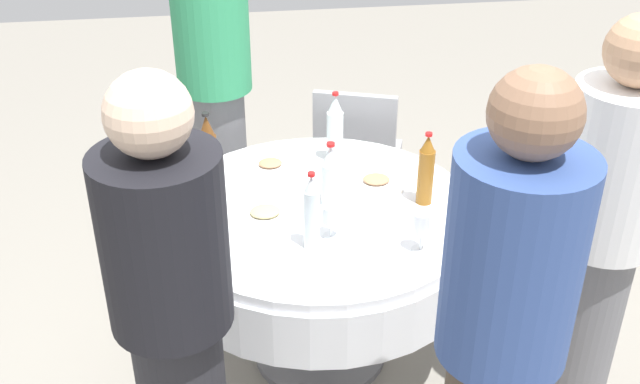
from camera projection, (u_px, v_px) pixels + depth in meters
ground_plane at (320, 353)px, 3.29m from camera, size 10.00×10.00×0.00m
dining_table at (320, 240)px, 3.00m from camera, size 1.24×1.24×0.74m
bottle_clear_west at (330, 176)px, 2.89m from camera, size 0.07×0.07×0.26m
bottle_amber_north at (426, 171)px, 2.88m from camera, size 0.06×0.06×0.30m
bottle_clear_inner at (312, 213)px, 2.62m from camera, size 0.06×0.06×0.30m
bottle_clear_south at (335, 129)px, 3.18m from camera, size 0.07×0.07×0.31m
bottle_brown_east at (208, 149)px, 3.04m from camera, size 0.07×0.07×0.30m
wine_glass_south at (422, 224)px, 2.62m from camera, size 0.07×0.07×0.15m
wine_glass_east at (331, 215)px, 2.70m from camera, size 0.07×0.07×0.13m
plate_outer at (270, 166)px, 3.18m from camera, size 0.22×0.22×0.04m
plate_mid at (376, 182)px, 3.06m from camera, size 0.24×0.24×0.04m
plate_right at (265, 215)px, 2.85m from camera, size 0.25×0.25×0.04m
fork_north at (368, 216)px, 2.86m from camera, size 0.18×0.05×0.00m
fork_inner at (352, 262)px, 2.60m from camera, size 0.08×0.17×0.00m
knife_south at (285, 266)px, 2.58m from camera, size 0.18×0.03×0.00m
person_west at (175, 328)px, 2.15m from camera, size 0.34×0.34×1.62m
person_north at (601, 236)px, 2.55m from camera, size 0.34×0.34×1.61m
person_inner at (498, 353)px, 2.01m from camera, size 0.34×0.34×1.68m
person_south at (216, 101)px, 3.53m from camera, size 0.34×0.34×1.62m
chair_far at (357, 152)px, 3.81m from camera, size 0.51×0.51×0.87m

